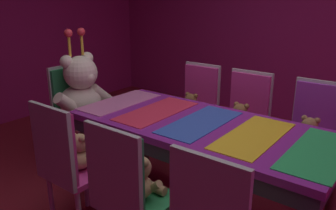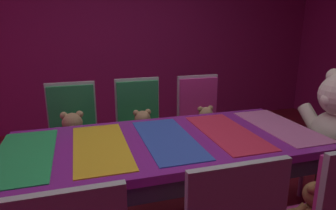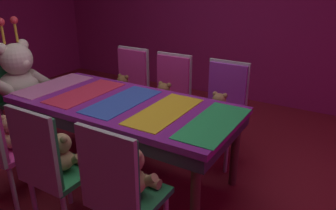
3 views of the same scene
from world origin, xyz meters
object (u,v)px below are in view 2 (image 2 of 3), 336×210
teddy_left_1 (143,128)px  teddy_right_2 (314,208)px  chair_left_2 (200,116)px  chair_left_0 (73,129)px  teddy_left_0 (73,134)px  chair_left_1 (140,121)px  banquet_table (168,152)px  teddy_left_2 (206,123)px

teddy_left_1 → teddy_right_2: bearing=22.3°
chair_left_2 → teddy_right_2: 1.51m
chair_left_0 → teddy_left_0: chair_left_0 is taller
chair_left_0 → chair_left_1: bearing=93.1°
chair_left_2 → teddy_left_0: bearing=-82.3°
teddy_left_1 → teddy_left_0: bearing=-86.7°
teddy_left_1 → chair_left_2: bearing=101.8°
chair_left_0 → chair_left_1: 0.58m
chair_left_0 → teddy_right_2: 1.89m
banquet_table → teddy_left_0: 0.89m
banquet_table → chair_left_1: chair_left_1 is taller
teddy_left_2 → teddy_left_1: bearing=-91.9°
chair_left_2 → teddy_right_2: (1.51, -0.02, -0.03)m
chair_left_1 → teddy_left_2: chair_left_1 is taller
banquet_table → chair_left_0: 1.01m
banquet_table → teddy_left_1: banquet_table is taller
banquet_table → chair_left_0: (-0.81, -0.60, -0.06)m
chair_left_0 → banquet_table: bearing=36.3°
chair_left_1 → chair_left_2: same height
banquet_table → chair_left_2: chair_left_2 is taller
teddy_left_1 → chair_left_2: 0.60m
chair_left_2 → teddy_left_2: chair_left_2 is taller
teddy_left_1 → teddy_left_2: size_ratio=1.04×
chair_left_0 → teddy_right_2: (1.50, 1.15, -0.03)m
teddy_left_2 → banquet_table: bearing=-40.4°
chair_left_0 → teddy_right_2: chair_left_0 is taller
teddy_left_0 → teddy_right_2: teddy_left_0 is taller
chair_left_1 → teddy_right_2: bearing=20.4°
teddy_left_2 → teddy_right_2: size_ratio=1.06×
teddy_left_2 → chair_left_1: bearing=-105.4°
chair_left_1 → chair_left_2: 0.59m
teddy_left_0 → chair_left_1: bearing=107.0°
banquet_table → teddy_left_2: bearing=139.6°
banquet_table → chair_left_1: (-0.84, -0.01, -0.06)m
chair_left_2 → teddy_left_2: bearing=0.0°
chair_left_0 → teddy_left_2: (0.13, 1.17, -0.02)m
chair_left_0 → chair_left_1: same height
banquet_table → chair_left_0: bearing=-143.7°
teddy_left_0 → teddy_left_1: size_ratio=1.15×
chair_left_1 → teddy_left_1: bearing=-0.0°
banquet_table → teddy_right_2: size_ratio=7.38×
teddy_left_2 → chair_left_0: bearing=-96.4°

